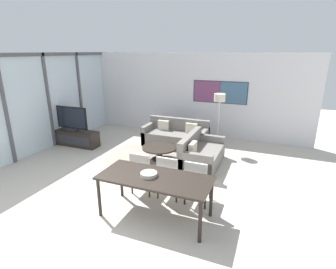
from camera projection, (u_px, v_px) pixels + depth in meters
ground_plane at (89, 223)px, 4.53m from camera, size 24.00×24.00×0.00m
wall_back at (190, 95)px, 9.02m from camera, size 8.07×0.09×2.80m
window_wall_left at (47, 97)px, 7.79m from camera, size 0.07×5.58×2.80m
area_rug at (160, 159)px, 7.18m from camera, size 2.97×1.64×0.01m
tv_console at (74, 138)px, 8.23m from camera, size 1.67×0.44×0.48m
television at (72, 119)px, 8.04m from camera, size 1.10×0.20×0.75m
sofa_main at (176, 136)px, 8.25m from camera, size 1.98×0.85×0.80m
sofa_side at (200, 155)px, 6.78m from camera, size 0.85×1.60×0.80m
coffee_table at (159, 150)px, 7.09m from camera, size 0.93×0.93×0.37m
dining_table at (155, 181)px, 4.53m from camera, size 1.96×0.86×0.78m
dining_chair_left at (143, 170)px, 5.36m from camera, size 0.46×0.46×0.91m
dining_chair_centre at (169, 175)px, 5.18m from camera, size 0.46×0.46×0.91m
dining_chair_right at (197, 180)px, 4.96m from camera, size 0.46×0.46×0.91m
fruit_bowl at (149, 174)px, 4.52m from camera, size 0.29×0.29×0.07m
floor_lamp at (219, 103)px, 7.54m from camera, size 0.32×0.32×1.68m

